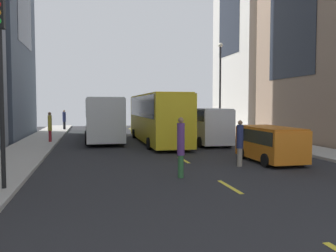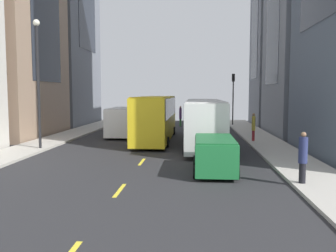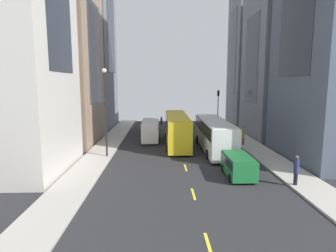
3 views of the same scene
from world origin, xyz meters
The scene contains 21 objects.
ground_plane centered at (0.00, 0.00, 0.00)m, with size 43.70×43.70×0.00m, color #28282B.
sidewalk_west centered at (-8.42, 0.00, 0.07)m, with size 2.86×44.00×0.15m, color #B2ADA3.
sidewalk_east centered at (8.42, 0.00, 0.07)m, with size 2.86×44.00×0.15m, color #B2ADA3.
lane_stripe_1 centered at (0.00, -15.00, 0.01)m, with size 0.16×2.00×0.01m, color yellow.
lane_stripe_2 centered at (0.00, -9.00, 0.01)m, with size 0.16×2.00×0.01m, color yellow.
lane_stripe_3 centered at (0.00, -3.00, 0.01)m, with size 0.16×2.00×0.01m, color yellow.
lane_stripe_4 centered at (0.00, 3.00, 0.01)m, with size 0.16×2.00×0.01m, color yellow.
lane_stripe_5 centered at (0.00, 9.00, 0.01)m, with size 0.16×2.00×0.01m, color yellow.
lane_stripe_6 centered at (0.00, 15.00, 0.01)m, with size 0.16×2.00×0.01m, color yellow.
lane_stripe_7 centered at (0.00, 21.00, 0.01)m, with size 0.16×2.00×0.01m, color yellow.
city_bus_white centered at (-3.61, 2.77, 2.01)m, with size 2.81×11.85×3.35m.
streetcar_yellow centered at (0.22, -0.49, 2.12)m, with size 2.70×12.28×3.59m.
delivery_van_white centered at (3.45, -2.55, 1.51)m, with size 2.25×5.38×2.58m.
car_green_0 centered at (-3.93, 11.48, 1.01)m, with size 2.07×4.15×1.71m.
car_orange_1 centered at (4.00, -10.49, 1.03)m, with size 2.02×4.11×1.74m.
pedestrian_crossing_mid centered at (-1.25, -13.15, 1.27)m, with size 0.29×0.29×2.34m.
pedestrian_crossing_near centered at (-7.40, 13.83, 1.28)m, with size 0.36×0.36×2.12m.
pedestrian_waiting_curb centered at (-7.50, 0.46, 1.33)m, with size 0.28×0.28×2.16m.
pedestrian_walking_far centered at (2.03, -11.33, 1.14)m, with size 0.31×0.31×2.12m.
traffic_light_near_corner centered at (-7.39, -14.17, 4.28)m, with size 0.32×0.44×5.95m.
streetlamp_near centered at (7.49, 5.33, 5.26)m, with size 0.44×0.44×8.54m.
Camera 1 is at (-4.68, -26.09, 2.81)m, focal length 37.30 mm.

